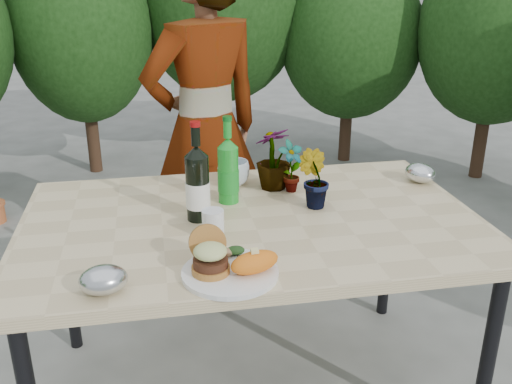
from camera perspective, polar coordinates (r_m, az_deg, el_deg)
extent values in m
cube|color=#D2BC8C|center=(2.02, -0.42, -3.13)|extent=(1.60, 1.00, 0.04)
cylinder|color=black|center=(2.12, 22.16, -15.39)|extent=(0.05, 0.05, 0.71)
cylinder|color=black|center=(2.57, -18.35, -7.94)|extent=(0.05, 0.05, 0.71)
cylinder|color=black|center=(2.74, 13.04, -5.36)|extent=(0.05, 0.05, 0.71)
cylinder|color=#382316|center=(4.82, -15.90, 4.44)|extent=(0.10, 0.10, 0.42)
ellipsoid|color=#234D19|center=(4.65, -17.10, 15.42)|extent=(1.07, 1.07, 1.44)
cylinder|color=#382316|center=(5.02, -3.13, 6.39)|extent=(0.10, 0.10, 0.50)
ellipsoid|color=#234D19|center=(4.85, -3.40, 18.59)|extent=(1.33, 1.33, 1.62)
cylinder|color=#382316|center=(4.98, 8.88, 5.32)|extent=(0.10, 0.10, 0.38)
ellipsoid|color=#234D19|center=(4.81, 9.48, 14.99)|extent=(1.14, 1.14, 1.31)
cylinder|color=#382316|center=(4.84, 21.39, 3.94)|extent=(0.10, 0.10, 0.44)
ellipsoid|color=#234D19|center=(4.66, 22.97, 14.75)|extent=(1.13, 1.13, 1.40)
cylinder|color=white|center=(1.65, -2.61, -8.08)|extent=(0.28, 0.28, 0.01)
cylinder|color=#B7722D|center=(1.64, -4.54, -7.71)|extent=(0.11, 0.11, 0.02)
cylinder|color=#472314|center=(1.63, -4.57, -7.02)|extent=(0.10, 0.10, 0.02)
ellipsoid|color=beige|center=(1.61, -4.60, -5.94)|extent=(0.10, 0.10, 0.04)
cylinder|color=#B7722D|center=(1.68, -4.87, -5.10)|extent=(0.11, 0.06, 0.11)
ellipsoid|color=orange|center=(1.62, -0.14, -7.04)|extent=(0.17, 0.12, 0.06)
ellipsoid|color=olive|center=(1.72, -3.05, -6.05)|extent=(0.04, 0.04, 0.02)
ellipsoid|color=#193814|center=(1.73, -2.08, -5.86)|extent=(0.06, 0.04, 0.03)
cylinder|color=black|center=(1.97, -5.85, 0.37)|extent=(0.08, 0.08, 0.23)
cylinder|color=white|center=(1.97, -5.82, -0.26)|extent=(0.08, 0.08, 0.09)
cone|color=black|center=(1.92, -6.00, 4.09)|extent=(0.08, 0.08, 0.04)
cylinder|color=black|center=(1.91, -6.06, 5.58)|extent=(0.03, 0.03, 0.07)
cylinder|color=maroon|center=(1.90, -6.11, 6.78)|extent=(0.04, 0.04, 0.02)
cylinder|color=#1A9025|center=(2.11, -2.79, 1.71)|extent=(0.08, 0.08, 0.21)
cylinder|color=#198C26|center=(2.12, -2.78, 1.17)|extent=(0.08, 0.08, 0.08)
cone|color=#1A9025|center=(2.07, -2.85, 4.95)|extent=(0.08, 0.08, 0.04)
cylinder|color=#1A9025|center=(2.06, -2.88, 6.29)|extent=(0.03, 0.03, 0.06)
cylinder|color=#0C5919|center=(2.05, -2.90, 7.36)|extent=(0.03, 0.03, 0.02)
cylinder|color=white|center=(1.86, -4.31, -3.19)|extent=(0.07, 0.07, 0.09)
imported|color=#25551D|center=(2.21, 3.52, 2.55)|extent=(0.13, 0.11, 0.21)
imported|color=#21591E|center=(2.08, 5.78, 1.28)|extent=(0.15, 0.15, 0.21)
imported|color=#225E20|center=(2.24, 1.75, 3.39)|extent=(0.19, 0.19, 0.25)
imported|color=silver|center=(2.29, -2.27, 1.91)|extent=(0.17, 0.17, 0.10)
ellipsoid|color=#B8BBBF|center=(1.61, -15.03, -8.48)|extent=(0.14, 0.12, 0.08)
ellipsoid|color=silver|center=(2.42, 16.09, 1.85)|extent=(0.15, 0.16, 0.08)
imported|color=#A27051|center=(2.69, -5.10, 6.03)|extent=(0.73, 0.63, 1.70)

